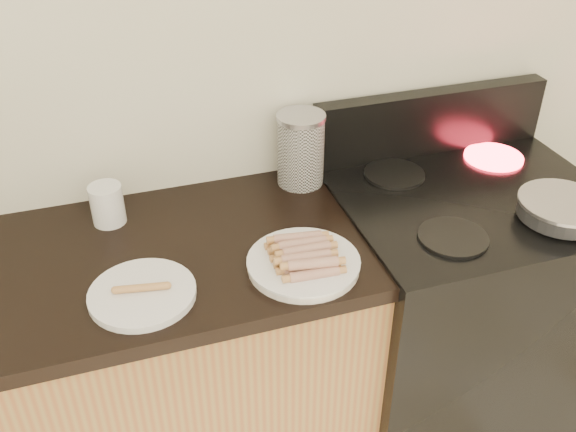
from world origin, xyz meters
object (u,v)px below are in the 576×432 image
object	(u,v)px
frying_pan	(564,209)
canister	(301,149)
side_plate	(142,294)
main_plate	(303,265)
stove	(452,314)
mug	(107,204)

from	to	relation	value
frying_pan	canister	world-z (taller)	canister
side_plate	canister	bearing A→B (deg)	36.47
main_plate	frying_pan	bearing A→B (deg)	-2.48
stove	frying_pan	size ratio (longest dim) A/B	2.31
stove	frying_pan	bearing A→B (deg)	-50.71
side_plate	stove	bearing A→B (deg)	8.25
main_plate	side_plate	bearing A→B (deg)	178.15
stove	canister	bearing A→B (deg)	151.54
side_plate	canister	world-z (taller)	canister
frying_pan	mug	bearing A→B (deg)	141.48
main_plate	side_plate	xyz separation A→B (m)	(-0.39, 0.01, -0.00)
main_plate	side_plate	world-z (taller)	same
side_plate	mug	bearing A→B (deg)	97.29
mug	side_plate	bearing A→B (deg)	-82.71
stove	side_plate	size ratio (longest dim) A/B	3.71
main_plate	mug	bearing A→B (deg)	140.82
side_plate	mug	world-z (taller)	mug
main_plate	canister	xyz separation A→B (m)	(0.13, 0.39, 0.10)
frying_pan	main_plate	distance (m)	0.72
canister	mug	xyz separation A→B (m)	(-0.55, -0.04, -0.05)
main_plate	canister	distance (m)	0.42
stove	mug	bearing A→B (deg)	168.73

